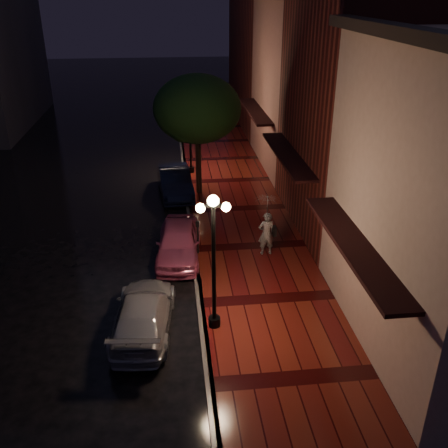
# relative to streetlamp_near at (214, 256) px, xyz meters

# --- Properties ---
(ground) EXTENTS (120.00, 120.00, 0.00)m
(ground) POSITION_rel_streetlamp_near_xyz_m (-0.35, 5.00, -2.60)
(ground) COLOR black
(ground) RESTS_ON ground
(sidewalk) EXTENTS (4.50, 60.00, 0.15)m
(sidewalk) POSITION_rel_streetlamp_near_xyz_m (1.90, 5.00, -2.53)
(sidewalk) COLOR #490D0D
(sidewalk) RESTS_ON ground
(curb) EXTENTS (0.25, 60.00, 0.15)m
(curb) POSITION_rel_streetlamp_near_xyz_m (-0.35, 5.00, -2.53)
(curb) COLOR #595451
(curb) RESTS_ON ground
(storefront_mid) EXTENTS (5.00, 8.00, 11.00)m
(storefront_mid) POSITION_rel_streetlamp_near_xyz_m (6.65, 7.00, 2.90)
(storefront_mid) COLOR #511914
(storefront_mid) RESTS_ON ground
(storefront_far) EXTENTS (5.00, 8.00, 9.00)m
(storefront_far) POSITION_rel_streetlamp_near_xyz_m (6.65, 15.00, 1.90)
(storefront_far) COLOR #8C5951
(storefront_far) RESTS_ON ground
(storefront_extra) EXTENTS (5.00, 12.00, 10.00)m
(storefront_extra) POSITION_rel_streetlamp_near_xyz_m (6.65, 25.00, 2.40)
(storefront_extra) COLOR #511914
(storefront_extra) RESTS_ON ground
(streetlamp_near) EXTENTS (0.96, 0.36, 4.31)m
(streetlamp_near) POSITION_rel_streetlamp_near_xyz_m (0.00, 0.00, 0.00)
(streetlamp_near) COLOR black
(streetlamp_near) RESTS_ON sidewalk
(streetlamp_far) EXTENTS (0.96, 0.36, 4.31)m
(streetlamp_far) POSITION_rel_streetlamp_near_xyz_m (0.00, 14.00, 0.00)
(streetlamp_far) COLOR black
(streetlamp_far) RESTS_ON sidewalk
(street_tree) EXTENTS (4.16, 4.16, 5.80)m
(street_tree) POSITION_rel_streetlamp_near_xyz_m (0.26, 10.99, 1.64)
(street_tree) COLOR black
(street_tree) RESTS_ON sidewalk
(pink_car) EXTENTS (1.92, 4.12, 1.36)m
(pink_car) POSITION_rel_streetlamp_near_xyz_m (-0.95, 4.65, -1.92)
(pink_car) COLOR #C24F76
(pink_car) RESTS_ON ground
(navy_car) EXTENTS (1.87, 4.37, 1.40)m
(navy_car) POSITION_rel_streetlamp_near_xyz_m (-0.95, 11.14, -1.90)
(navy_car) COLOR black
(navy_car) RESTS_ON ground
(silver_car) EXTENTS (2.09, 4.37, 1.23)m
(silver_car) POSITION_rel_streetlamp_near_xyz_m (-2.14, 0.21, -1.99)
(silver_car) COLOR #929399
(silver_car) RESTS_ON ground
(woman_with_umbrella) EXTENTS (1.01, 1.03, 2.43)m
(woman_with_umbrella) POSITION_rel_streetlamp_near_xyz_m (2.40, 4.32, -0.84)
(woman_with_umbrella) COLOR silver
(woman_with_umbrella) RESTS_ON sidewalk
(parking_meter) EXTENTS (0.14, 0.12, 1.37)m
(parking_meter) POSITION_rel_streetlamp_near_xyz_m (-0.20, 4.65, -1.62)
(parking_meter) COLOR black
(parking_meter) RESTS_ON sidewalk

